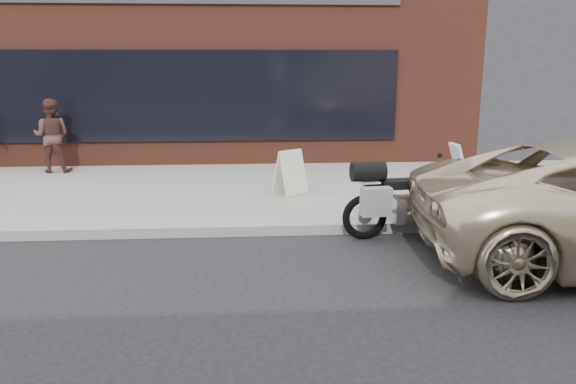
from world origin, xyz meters
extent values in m
cube|color=gray|center=(0.00, 7.00, 0.07)|extent=(44.00, 6.00, 0.15)
cube|color=#602B1F|center=(-2.00, 14.00, 2.25)|extent=(14.00, 10.00, 4.50)
cube|color=black|center=(-2.00, 8.97, 1.70)|extent=(10.00, 0.08, 2.00)
cube|color=#2A292F|center=(10.00, 14.00, 3.00)|extent=(10.00, 10.00, 6.00)
torus|color=black|center=(1.27, 3.79, 0.32)|extent=(0.66, 0.18, 0.65)
torus|color=black|center=(2.73, 3.96, 0.32)|extent=(0.66, 0.18, 0.65)
cube|color=#B7B7BC|center=(1.95, 3.87, 0.41)|extent=(0.57, 0.35, 0.37)
cube|color=black|center=(2.24, 3.90, 0.80)|extent=(0.52, 0.37, 0.25)
cube|color=black|center=(1.76, 3.85, 0.78)|extent=(0.56, 0.33, 0.12)
cube|color=black|center=(1.42, 3.81, 0.70)|extent=(0.32, 0.25, 0.14)
cube|color=black|center=(2.53, 3.94, 0.93)|extent=(0.20, 0.25, 0.21)
cube|color=silver|center=(2.60, 3.94, 1.17)|extent=(0.17, 0.31, 0.33)
cylinder|color=black|center=(2.46, 3.93, 0.99)|extent=(0.11, 0.68, 0.03)
cube|color=#B7B7BC|center=(1.30, 3.79, 0.84)|extent=(0.31, 0.32, 0.03)
cube|color=slate|center=(1.37, 3.54, 0.60)|extent=(0.43, 0.22, 0.39)
cylinder|color=black|center=(1.30, 3.79, 0.97)|extent=(0.50, 0.33, 0.27)
cylinder|color=#B7B7BC|center=(1.55, 3.98, 0.34)|extent=(0.55, 0.14, 0.19)
cube|color=beige|center=(0.44, 5.94, 0.54)|extent=(0.54, 0.48, 0.78)
cube|color=beige|center=(0.32, 6.11, 0.54)|extent=(0.54, 0.48, 0.78)
imported|color=#482A26|center=(-4.50, 8.35, 0.92)|extent=(0.76, 0.60, 1.55)
camera|label=1|loc=(-0.32, -3.73, 2.47)|focal=35.00mm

